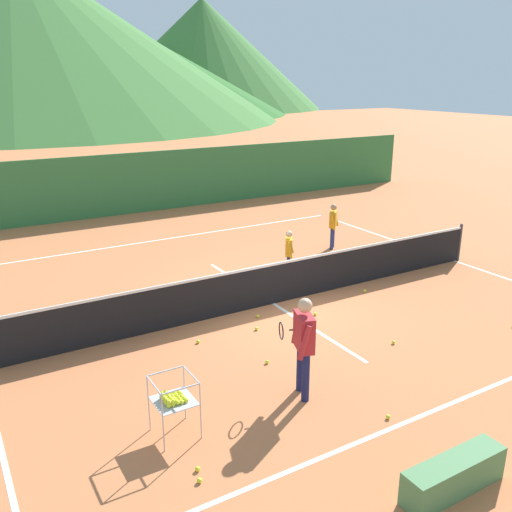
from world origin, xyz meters
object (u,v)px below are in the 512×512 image
at_px(tennis_net, 273,283).
at_px(tennis_ball_7, 365,291).
at_px(tennis_ball_5, 257,329).
at_px(courtside_bench, 454,475).
at_px(tennis_ball_10, 199,480).
at_px(tennis_ball_1, 267,362).
at_px(ball_cart, 173,399).
at_px(student_1, 333,222).
at_px(tennis_ball_9, 315,314).
at_px(instructor, 303,338).
at_px(student_0, 289,250).
at_px(tennis_ball_8, 198,469).
at_px(tennis_ball_4, 258,316).
at_px(tennis_ball_2, 388,417).
at_px(tennis_ball_3, 393,342).
at_px(tennis_ball_6, 198,342).

relative_size(tennis_net, tennis_ball_7, 181.92).
bearing_deg(tennis_ball_5, courtside_bench, -92.61).
relative_size(tennis_ball_10, courtside_bench, 0.05).
bearing_deg(tennis_ball_1, tennis_ball_5, 67.15).
relative_size(tennis_net, ball_cart, 13.76).
height_order(student_1, tennis_ball_9, student_1).
distance_m(instructor, courtside_bench, 2.87).
bearing_deg(student_0, tennis_ball_9, -109.91).
height_order(tennis_ball_8, tennis_ball_9, same).
distance_m(tennis_ball_4, courtside_bench, 5.71).
relative_size(instructor, tennis_ball_1, 24.85).
distance_m(ball_cart, courtside_bench, 3.81).
xyz_separation_m(instructor, tennis_ball_2, (0.74, -1.21, -0.98)).
bearing_deg(student_1, student_0, -150.39).
relative_size(tennis_ball_3, tennis_ball_8, 1.00).
height_order(student_0, tennis_ball_5, student_0).
height_order(ball_cart, tennis_ball_9, ball_cart).
bearing_deg(tennis_net, courtside_bench, -101.61).
height_order(student_0, tennis_ball_6, student_0).
bearing_deg(ball_cart, courtside_bench, -48.07).
bearing_deg(student_1, tennis_ball_3, -117.23).
xyz_separation_m(student_1, tennis_ball_4, (-4.49, -3.18, -0.78)).
distance_m(tennis_net, instructor, 3.83).
relative_size(tennis_ball_2, tennis_ball_10, 1.00).
xyz_separation_m(tennis_net, tennis_ball_5, (-1.03, -0.99, -0.47)).
bearing_deg(tennis_ball_3, tennis_ball_8, -164.10).
bearing_deg(tennis_ball_2, tennis_ball_7, 52.54).
bearing_deg(tennis_ball_7, instructor, -143.28).
relative_size(tennis_ball_6, tennis_ball_8, 1.00).
xyz_separation_m(tennis_ball_1, tennis_ball_7, (3.84, 1.75, 0.00)).
relative_size(tennis_net, tennis_ball_8, 181.92).
height_order(tennis_ball_6, tennis_ball_9, same).
distance_m(tennis_ball_4, tennis_ball_8, 4.89).
distance_m(student_1, tennis_ball_10, 10.53).
distance_m(tennis_ball_7, tennis_ball_8, 7.15).
bearing_deg(tennis_ball_6, tennis_ball_10, -114.65).
bearing_deg(ball_cart, tennis_ball_8, -92.73).
bearing_deg(tennis_ball_9, tennis_ball_1, -147.82).
distance_m(tennis_ball_5, courtside_bench, 5.18).
height_order(tennis_ball_3, tennis_ball_7, same).
relative_size(student_0, courtside_bench, 0.83).
relative_size(student_1, tennis_ball_5, 19.89).
distance_m(tennis_net, tennis_ball_7, 2.37).
height_order(tennis_ball_1, tennis_ball_8, same).
xyz_separation_m(ball_cart, tennis_ball_6, (1.50, 2.43, -0.56)).
height_order(tennis_ball_7, tennis_ball_10, same).
bearing_deg(tennis_ball_4, tennis_ball_2, -92.56).
bearing_deg(tennis_ball_3, tennis_ball_4, 124.52).
bearing_deg(tennis_ball_8, tennis_ball_5, 48.95).
distance_m(instructor, tennis_ball_5, 2.69).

